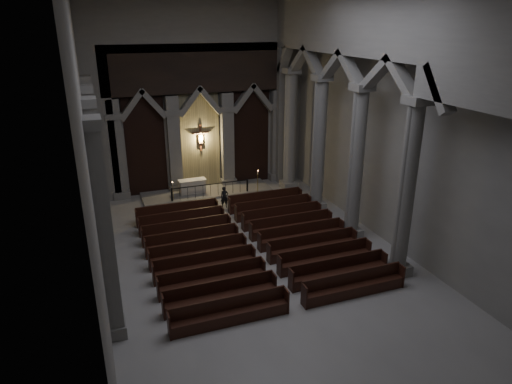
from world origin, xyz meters
The scene contains 11 objects.
room centered at (0.00, 0.00, 7.60)m, with size 24.00×24.10×12.00m.
sanctuary_wall centered at (0.00, 11.54, 6.62)m, with size 14.00×0.77×12.00m.
right_arcade centered at (5.50, 1.33, 7.83)m, with size 1.00×24.00×12.00m.
left_pilasters centered at (-6.75, 3.50, 3.91)m, with size 0.60×13.00×8.03m.
sanctuary_step centered at (0.00, 10.60, 0.07)m, with size 8.50×2.60×0.15m, color gray.
altar centered at (-0.96, 10.55, 0.61)m, with size 1.78×0.71×0.91m.
altar_rail centered at (0.00, 9.55, 0.67)m, with size 5.10×0.09×1.00m.
candle_stand_left centered at (-2.38, 9.78, 0.36)m, with size 0.22×0.22×1.33m.
candle_stand_right centered at (3.15, 9.29, 0.44)m, with size 0.28×0.28×1.63m.
pews centered at (0.00, 1.71, 0.34)m, with size 10.08×10.59×1.04m.
worshipper centered at (0.40, 7.74, 0.67)m, with size 0.49×0.32×1.34m, color black.
Camera 1 is at (-6.80, -17.28, 10.80)m, focal length 32.00 mm.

